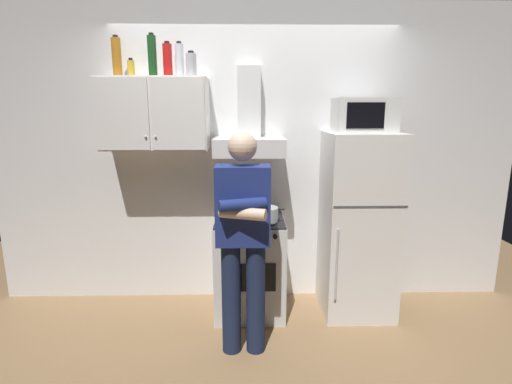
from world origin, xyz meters
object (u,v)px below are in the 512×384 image
object	(u,v)px
bottle_spice_jar	(131,68)
stove_oven	(250,265)
bottle_wine_green	(152,56)
bottle_soda_red	(168,60)
bottle_canister_steel	(191,65)
refrigerator	(358,225)
range_hood	(249,132)
microwave	(364,115)
bottle_vodka_clear	(179,60)
upper_cabinet	(155,114)
cooking_pot	(265,214)
bottle_liquor_amber	(117,57)
person_standing	(243,237)

from	to	relation	value
bottle_spice_jar	stove_oven	bearing A→B (deg)	-6.94
bottle_wine_green	bottle_soda_red	xyz separation A→B (m)	(0.12, 0.01, -0.03)
bottle_canister_steel	refrigerator	bearing A→B (deg)	-4.10
range_hood	microwave	xyz separation A→B (m)	(0.95, -0.11, 0.14)
stove_oven	bottle_spice_jar	size ratio (longest dim) A/B	5.90
bottle_wine_green	refrigerator	bearing A→B (deg)	-3.52
bottle_wine_green	bottle_vodka_clear	xyz separation A→B (m)	(0.21, 0.04, -0.03)
range_hood	bottle_vodka_clear	xyz separation A→B (m)	(-0.58, 0.02, 0.59)
bottle_wine_green	bottle_canister_steel	size ratio (longest dim) A/B	1.68
upper_cabinet	refrigerator	xyz separation A→B (m)	(1.75, -0.12, -0.95)
cooking_pot	bottle_canister_steel	distance (m)	1.37
microwave	bottle_liquor_amber	world-z (taller)	bottle_liquor_amber
bottle_canister_steel	bottle_liquor_amber	xyz separation A→B (m)	(-0.62, 0.04, 0.06)
bottle_wine_green	range_hood	bearing A→B (deg)	1.37
cooking_pot	bottle_soda_red	xyz separation A→B (m)	(-0.80, 0.24, 1.25)
upper_cabinet	cooking_pot	world-z (taller)	upper_cabinet
bottle_liquor_amber	bottle_canister_steel	bearing A→B (deg)	-3.69
bottle_spice_jar	bottle_liquor_amber	distance (m)	0.15
bottle_soda_red	bottle_canister_steel	size ratio (longest dim) A/B	1.37
stove_oven	range_hood	size ratio (longest dim) A/B	1.17
microwave	bottle_wine_green	world-z (taller)	bottle_wine_green
stove_oven	person_standing	world-z (taller)	person_standing
bottle_wine_green	bottle_soda_red	bearing A→B (deg)	4.50
upper_cabinet	range_hood	xyz separation A→B (m)	(0.80, 0.00, -0.15)
microwave	cooking_pot	distance (m)	1.16
bottle_soda_red	bottle_spice_jar	world-z (taller)	bottle_soda_red
microwave	bottle_vodka_clear	xyz separation A→B (m)	(-1.52, 0.12, 0.44)
range_hood	cooking_pot	distance (m)	0.72
person_standing	cooking_pot	xyz separation A→B (m)	(0.18, 0.49, 0.03)
person_standing	bottle_liquor_amber	xyz separation A→B (m)	(-1.04, 0.75, 1.31)
bottle_wine_green	bottle_spice_jar	bearing A→B (deg)	176.67
upper_cabinet	bottle_liquor_amber	xyz separation A→B (m)	(-0.29, 0.02, 0.46)
bottle_wine_green	stove_oven	bearing A→B (deg)	-7.76
stove_oven	bottle_vodka_clear	xyz separation A→B (m)	(-0.58, 0.14, 1.75)
range_hood	cooking_pot	world-z (taller)	range_hood
stove_oven	bottle_soda_red	xyz separation A→B (m)	(-0.67, 0.12, 1.75)
cooking_pot	bottle_liquor_amber	xyz separation A→B (m)	(-1.22, 0.26, 1.27)
bottle_wine_green	bottle_spice_jar	world-z (taller)	bottle_wine_green
bottle_spice_jar	range_hood	bearing A→B (deg)	0.50
range_hood	refrigerator	bearing A→B (deg)	-7.55
bottle_spice_jar	bottle_wine_green	bearing A→B (deg)	-3.33
person_standing	bottle_spice_jar	bearing A→B (deg)	141.82
bottle_soda_red	bottle_vodka_clear	distance (m)	0.10
upper_cabinet	stove_oven	xyz separation A→B (m)	(0.80, -0.13, -1.32)
microwave	refrigerator	bearing A→B (deg)	-89.10
refrigerator	cooking_pot	size ratio (longest dim) A/B	5.05
range_hood	bottle_liquor_amber	distance (m)	1.25
upper_cabinet	bottle_liquor_amber	size ratio (longest dim) A/B	2.74
bottle_canister_steel	bottle_liquor_amber	world-z (taller)	bottle_liquor_amber
bottle_wine_green	bottle_canister_steel	xyz separation A→B (m)	(0.32, -0.00, -0.07)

